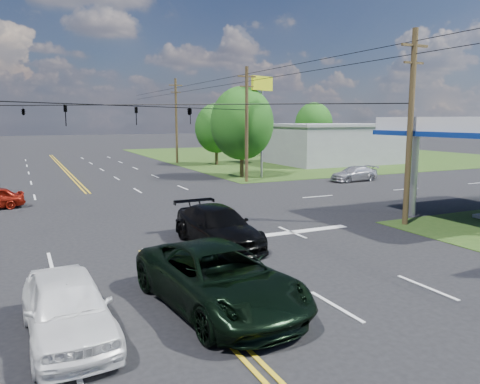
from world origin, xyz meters
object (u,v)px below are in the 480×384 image
retail_ne (333,145)px  pole_right_far (176,120)px  pole_se (410,126)px  tree_right_a (242,123)px  pickup_white (67,307)px  pole_ne (247,123)px  tree_far_r (314,124)px  tree_right_b (216,128)px  suv_black (218,227)px  pickup_dkgreen (219,278)px

retail_ne → pole_right_far: (-17.00, 8.00, 2.97)m
pole_right_far → pole_se: bearing=-90.0°
tree_right_a → pickup_white: tree_right_a is taller
pole_ne → pickup_white: size_ratio=2.01×
pickup_white → retail_ne: bearing=44.0°
pole_se → pickup_white: (-16.50, -5.83, -4.11)m
pole_se → tree_far_r: (21.00, 39.00, -0.37)m
tree_right_b → suv_black: tree_right_b is taller
pole_ne → tree_right_a: 3.16m
pole_ne → tree_right_b: bearing=76.9°
pickup_dkgreen → retail_ne: bearing=43.5°
pole_right_far → pickup_dkgreen: (-12.50, -42.63, -4.29)m
suv_black → pole_ne: bearing=58.4°
pole_se → pole_right_far: pole_right_far is taller
pole_ne → tree_right_b: (3.50, 15.00, -0.70)m
pole_se → retail_ne: bearing=59.6°
pole_se → pole_ne: same height
pole_right_far → tree_right_a: pole_right_far is taller
pole_ne → pickup_white: bearing=-124.7°
pickup_dkgreen → tree_right_b: bearing=61.4°
pole_se → pole_ne: bearing=90.0°
retail_ne → pickup_white: (-33.50, -34.83, -1.39)m
retail_ne → tree_right_a: bearing=-153.4°
suv_black → pickup_white: size_ratio=1.18×
pole_se → pole_ne: 18.00m
tree_right_a → pickup_dkgreen: size_ratio=1.30×
pole_right_far → suv_black: (-10.00, -36.58, -4.36)m
pickup_white → tree_right_b: bearing=60.6°
pole_right_far → pickup_white: pole_right_far is taller
tree_right_a → suv_black: size_ratio=1.46×
retail_ne → pole_ne: size_ratio=1.47×
retail_ne → tree_right_a: 18.09m
pickup_dkgreen → pickup_white: pickup_dkgreen is taller
pickup_dkgreen → suv_black: (2.50, 6.05, -0.06)m
pole_se → pole_right_far: 37.00m
pole_se → pickup_dkgreen: pole_se is taller
tree_right_a → suv_black: bearing=-118.1°
pickup_dkgreen → suv_black: bearing=61.5°
tree_right_a → pole_se: bearing=-92.7°
pole_se → tree_right_b: (3.50, 33.00, -0.70)m
tree_right_a → pickup_white: bearing=-123.1°
pole_se → pickup_dkgreen: 14.29m
pickup_dkgreen → pole_ne: bearing=56.1°
pole_right_far → pickup_dkgreen: pole_right_far is taller
tree_right_b → pickup_dkgreen: size_ratio=1.13×
tree_right_b → pickup_dkgreen: tree_right_b is taller
suv_black → tree_far_r: bearing=49.2°
pole_right_far → tree_right_b: (3.50, -4.00, -0.95)m
pole_ne → tree_far_r: bearing=45.0°
pole_ne → pickup_white: (-16.50, -23.83, -4.11)m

